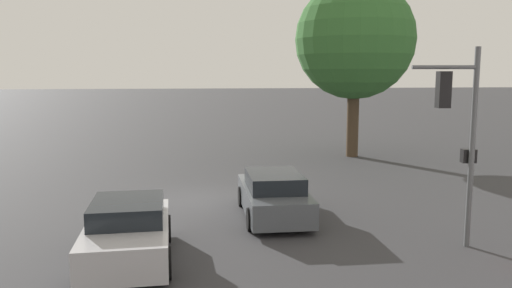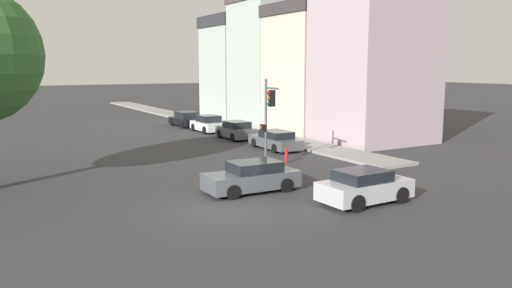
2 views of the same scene
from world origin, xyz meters
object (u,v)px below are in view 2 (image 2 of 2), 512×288
(parked_car_1, at_px, (236,130))
(parked_car_2, at_px, (208,124))
(crossing_car_0, at_px, (364,187))
(parked_car_3, at_px, (186,119))
(traffic_signal, at_px, (268,112))
(parked_car_0, at_px, (275,140))
(crossing_car_1, at_px, (252,177))
(fire_hydrant, at_px, (286,155))

(parked_car_1, height_order, parked_car_2, parked_car_2)
(crossing_car_0, relative_size, parked_car_3, 0.91)
(traffic_signal, relative_size, parked_car_2, 1.31)
(crossing_car_0, bearing_deg, parked_car_0, 71.63)
(crossing_car_0, bearing_deg, parked_car_3, 80.98)
(crossing_car_1, distance_m, fire_hydrant, 7.16)
(crossing_car_0, distance_m, fire_hydrant, 9.25)
(crossing_car_0, bearing_deg, parked_car_1, 76.59)
(traffic_signal, distance_m, fire_hydrant, 3.44)
(parked_car_1, height_order, fire_hydrant, parked_car_1)
(parked_car_1, xyz_separation_m, parked_car_2, (-0.11, 5.10, 0.02))
(parked_car_1, xyz_separation_m, parked_car_3, (-0.16, 9.99, -0.01))
(crossing_car_1, relative_size, parked_car_1, 1.16)
(traffic_signal, bearing_deg, parked_car_0, -118.26)
(traffic_signal, xyz_separation_m, fire_hydrant, (1.86, 0.88, -2.76))
(crossing_car_0, xyz_separation_m, crossing_car_1, (-3.13, 4.09, -0.02))
(crossing_car_0, relative_size, fire_hydrant, 4.41)
(parked_car_0, height_order, parked_car_1, parked_car_1)
(traffic_signal, relative_size, crossing_car_0, 1.25)
(fire_hydrant, bearing_deg, parked_car_0, 64.94)
(crossing_car_1, height_order, fire_hydrant, crossing_car_1)
(parked_car_0, distance_m, parked_car_2, 10.94)
(parked_car_2, distance_m, fire_hydrant, 15.77)
(crossing_car_0, height_order, crossing_car_1, crossing_car_0)
(traffic_signal, bearing_deg, crossing_car_0, 96.31)
(crossing_car_0, relative_size, parked_car_2, 1.04)
(parked_car_1, bearing_deg, parked_car_3, 0.99)
(parked_car_0, distance_m, parked_car_3, 15.83)
(traffic_signal, height_order, crossing_car_0, traffic_signal)
(crossing_car_1, bearing_deg, crossing_car_0, 129.10)
(parked_car_2, xyz_separation_m, parked_car_3, (-0.05, 4.88, -0.03))
(parked_car_0, height_order, fire_hydrant, parked_car_0)
(crossing_car_1, distance_m, parked_car_1, 17.13)
(traffic_signal, xyz_separation_m, parked_car_0, (4.05, 5.58, -2.62))
(traffic_signal, xyz_separation_m, crossing_car_1, (-3.34, -4.04, -2.57))
(crossing_car_1, distance_m, parked_car_3, 26.45)
(traffic_signal, xyz_separation_m, crossing_car_0, (-0.21, -8.13, -2.55))
(crossing_car_1, xyz_separation_m, parked_car_3, (7.24, 25.44, -0.00))
(parked_car_3, bearing_deg, crossing_car_0, 170.67)
(crossing_car_0, height_order, parked_car_2, parked_car_2)
(parked_car_0, distance_m, parked_car_1, 5.84)
(crossing_car_1, bearing_deg, traffic_signal, -127.90)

